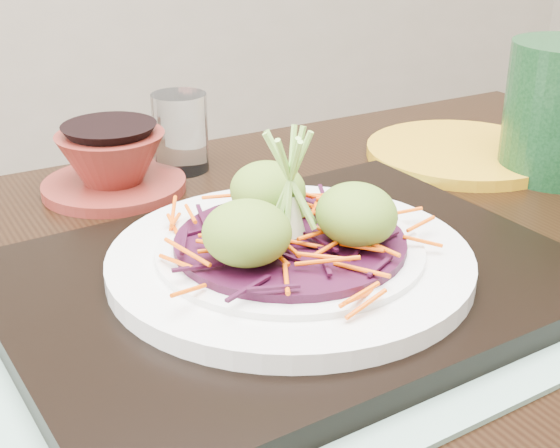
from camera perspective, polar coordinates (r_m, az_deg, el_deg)
name	(u,v)px	position (r m, az deg, el deg)	size (l,w,h in m)	color
dining_table	(314,374)	(0.68, 2.52, -10.93)	(1.21, 0.88, 0.70)	black
placemat	(290,294)	(0.61, 0.72, -5.13)	(0.49, 0.38, 0.00)	gray
serving_tray	(290,281)	(0.60, 0.73, -4.16)	(0.43, 0.32, 0.02)	black
white_plate	(290,259)	(0.59, 0.74, -2.56)	(0.28, 0.28, 0.02)	silver
cabbage_bed	(290,242)	(0.59, 0.74, -1.33)	(0.18, 0.18, 0.01)	#3A0B27
carrot_julienne	(290,232)	(0.58, 0.75, -0.57)	(0.21, 0.21, 0.01)	#ED5204
guacamole_scoops	(291,212)	(0.58, 0.79, 0.86)	(0.15, 0.13, 0.05)	olive
scallion_garnish	(290,185)	(0.57, 0.77, 2.85)	(0.06, 0.06, 0.10)	#88C14D
water_glass	(180,132)	(0.86, -7.30, 6.66)	(0.06, 0.06, 0.09)	white
terracotta_bowl_set	(113,166)	(0.82, -12.15, 4.20)	(0.15, 0.15, 0.06)	maroon
yellow_plate	(462,152)	(0.93, 13.15, 5.12)	(0.22, 0.22, 0.01)	#BE8715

